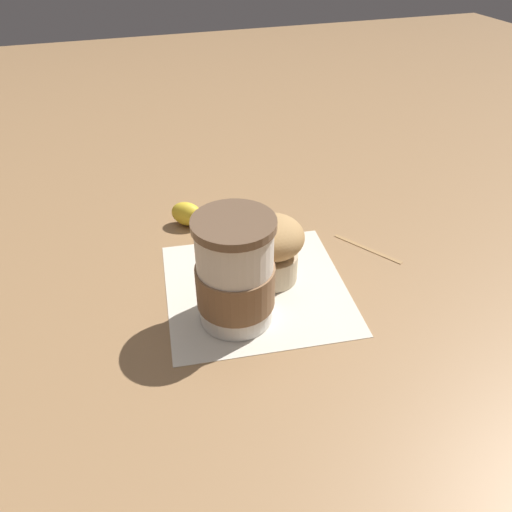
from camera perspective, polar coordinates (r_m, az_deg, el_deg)
The scene contains 6 objects.
ground_plane at distance 0.66m, azimuth 0.00°, elevation -3.66°, with size 3.00×3.00×0.00m, color #936D47.
paper_napkin at distance 0.66m, azimuth 0.00°, elevation -3.61°, with size 0.23×0.23×0.00m, color beige.
coffee_cup at distance 0.57m, azimuth -2.39°, elevation -2.19°, with size 0.09×0.09×0.14m.
muffin at distance 0.64m, azimuth 1.87°, elevation 1.07°, with size 0.08×0.08×0.09m.
banana at distance 0.74m, azimuth -3.82°, elevation 3.17°, with size 0.18×0.11×0.04m.
wooden_stirrer at distance 0.75m, azimuth 12.61°, elevation 0.86°, with size 0.11×0.01×0.00m, color #9E7547.
Camera 1 is at (-0.48, 0.16, 0.42)m, focal length 35.00 mm.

